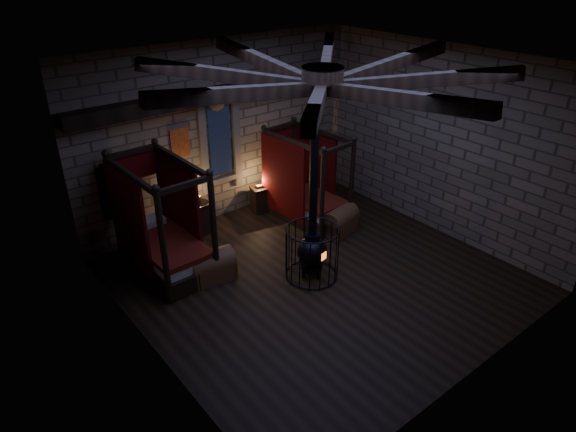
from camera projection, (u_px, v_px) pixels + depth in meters
room at (318, 91)px, 8.69m from camera, size 7.02×7.02×4.29m
bed_left at (164, 243)px, 10.43m from camera, size 1.22×2.24×2.32m
bed_right at (304, 197)px, 12.42m from camera, size 1.21×2.10×2.13m
trunk_left at (212, 266)px, 10.19m from camera, size 0.95×0.68×0.65m
trunk_right at (340, 221)px, 11.87m from camera, size 0.97×0.74×0.64m
nightstand_left at (201, 217)px, 11.80m from camera, size 0.49×0.47×0.93m
nightstand_right at (260, 199)px, 12.75m from camera, size 0.48×0.47×0.72m
stove at (312, 249)px, 10.10m from camera, size 1.06×1.06×4.05m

